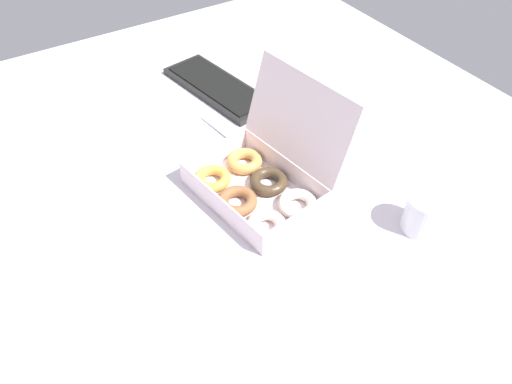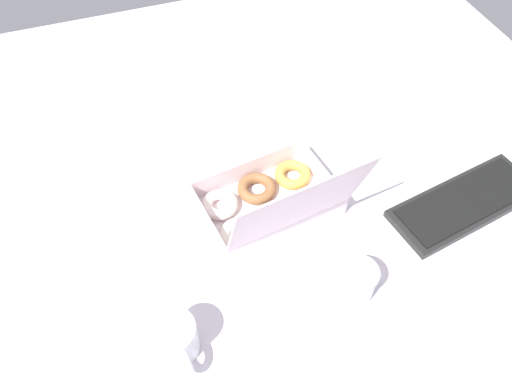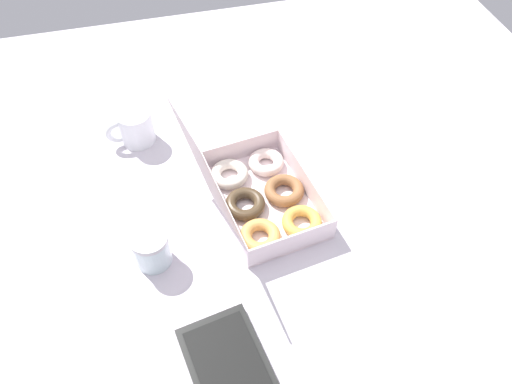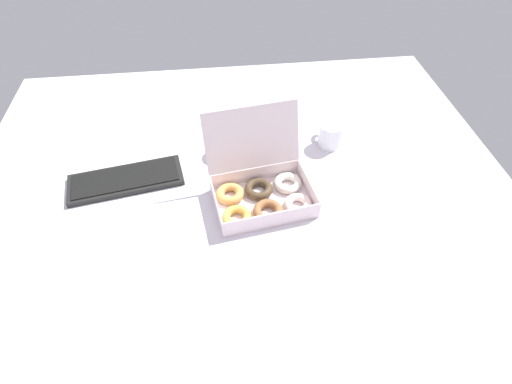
% 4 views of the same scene
% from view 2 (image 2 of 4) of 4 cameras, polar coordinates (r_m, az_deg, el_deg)
% --- Properties ---
extents(ground_plane, '(1.80, 1.80, 0.02)m').
position_cam_2_polar(ground_plane, '(1.21, 3.26, 0.11)').
color(ground_plane, silver).
extents(donut_box, '(0.33, 0.30, 0.26)m').
position_cam_2_polar(donut_box, '(1.13, 1.74, -1.33)').
color(donut_box, white).
rests_on(donut_box, ground_plane).
extents(keyboard, '(0.39, 0.20, 0.02)m').
position_cam_2_polar(keyboard, '(1.26, 22.79, -1.11)').
color(keyboard, black).
rests_on(keyboard, ground_plane).
extents(coffee_mug, '(0.08, 0.12, 0.09)m').
position_cam_2_polar(coffee_mug, '(0.97, -9.14, -16.35)').
color(coffee_mug, white).
rests_on(coffee_mug, ground_plane).
extents(glass_jar, '(0.08, 0.08, 0.08)m').
position_cam_2_polar(glass_jar, '(1.03, 11.42, -10.03)').
color(glass_jar, silver).
rests_on(glass_jar, ground_plane).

